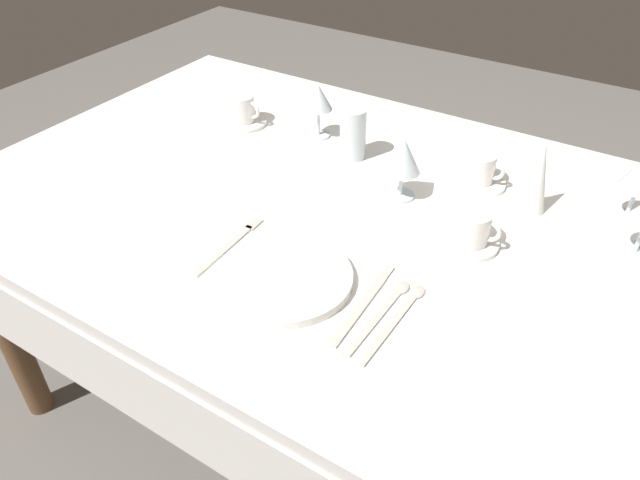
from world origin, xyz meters
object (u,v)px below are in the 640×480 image
coffee_cup_left (241,108)px  fork_outer (232,243)px  spoon_dessert (400,313)px  wine_glass_centre (403,158)px  coffee_cup_right (470,226)px  napkin_folded (538,177)px  dinner_plate (286,278)px  wine_glass_right (318,100)px  spoon_soup (385,307)px  drink_tumbler (353,137)px  dinner_knife (362,305)px  coffee_cup_far (478,167)px

coffee_cup_left → fork_outer: bearing=-54.0°
fork_outer → spoon_dessert: bearing=-0.1°
coffee_cup_left → wine_glass_centre: size_ratio=0.72×
coffee_cup_right → wine_glass_centre: 0.22m
fork_outer → napkin_folded: (0.47, 0.44, 0.08)m
dinner_plate → wine_glass_right: bearing=116.3°
coffee_cup_left → wine_glass_right: size_ratio=0.72×
spoon_soup → coffee_cup_left: 0.80m
fork_outer → wine_glass_right: size_ratio=1.50×
fork_outer → spoon_dessert: spoon_dessert is taller
dinner_plate → drink_tumbler: drink_tumbler is taller
spoon_soup → coffee_cup_right: bearing=78.0°
coffee_cup_left → coffee_cup_right: bearing=-14.5°
spoon_soup → coffee_cup_left: coffee_cup_left is taller
fork_outer → wine_glass_right: bearing=101.8°
dinner_knife → napkin_folded: size_ratio=1.41×
coffee_cup_far → drink_tumbler: drink_tumbler is taller
dinner_plate → spoon_soup: dinner_plate is taller
coffee_cup_far → spoon_soup: bearing=-88.2°
spoon_dessert → wine_glass_centre: 0.39m
coffee_cup_left → drink_tumbler: (0.35, 0.00, 0.01)m
wine_glass_centre → wine_glass_right: size_ratio=1.00×
coffee_cup_right → dinner_plate: bearing=-130.1°
dinner_knife → napkin_folded: (0.16, 0.46, 0.08)m
napkin_folded → drink_tumbler: bearing=-179.6°
fork_outer → dinner_plate: bearing=-12.9°
coffee_cup_right → wine_glass_right: wine_glass_right is taller
wine_glass_right → dinner_plate: bearing=-63.7°
dinner_plate → spoon_dessert: (0.22, 0.04, -0.01)m
coffee_cup_left → coffee_cup_far: size_ratio=0.98×
fork_outer → coffee_cup_right: bearing=32.2°
fork_outer → wine_glass_right: wine_glass_right is taller
coffee_cup_far → dinner_plate: bearing=-108.6°
coffee_cup_right → wine_glass_centre: bearing=155.8°
spoon_dessert → coffee_cup_right: coffee_cup_right is taller
dinner_knife → wine_glass_right: size_ratio=1.66×
fork_outer → spoon_soup: spoon_soup is taller
dinner_knife → wine_glass_centre: 0.38m
fork_outer → coffee_cup_right: coffee_cup_right is taller
coffee_cup_right → wine_glass_right: bearing=155.0°
coffee_cup_left → napkin_folded: bearing=0.2°
dinner_plate → wine_glass_centre: bearing=82.2°
dinner_knife → drink_tumbler: size_ratio=1.86×
coffee_cup_right → wine_glass_right: (-0.50, 0.24, 0.06)m
fork_outer → spoon_dessert: 0.38m
coffee_cup_left → coffee_cup_far: 0.65m
dinner_plate → fork_outer: size_ratio=1.18×
dinner_plate → wine_glass_centre: wine_glass_centre is taller
spoon_dessert → coffee_cup_left: (-0.70, 0.44, 0.04)m
coffee_cup_right → coffee_cup_far: same height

